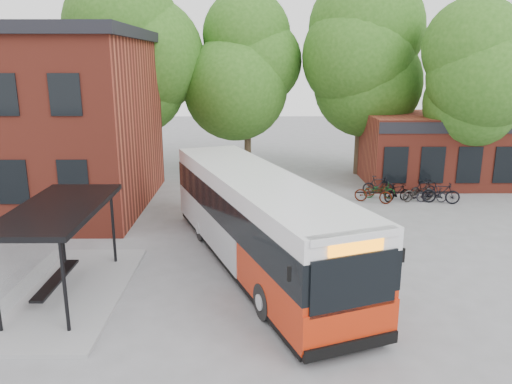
{
  "coord_description": "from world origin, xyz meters",
  "views": [
    {
      "loc": [
        1.27,
        -15.25,
        7.06
      ],
      "look_at": [
        1.43,
        3.87,
        2.0
      ],
      "focal_mm": 35.0,
      "sensor_mm": 36.0,
      "label": 1
    }
  ],
  "objects_px": {
    "bicycle_4": "(418,192)",
    "bicycle_7": "(441,193)",
    "bicycle_6": "(432,195)",
    "bicycle_3": "(397,193)",
    "bus_shelter": "(63,251)",
    "city_bus": "(257,221)",
    "bicycle_5": "(423,189)",
    "bicycle_1": "(378,185)",
    "bicycle_0": "(373,193)",
    "bicycle_2": "(380,190)"
  },
  "relations": [
    {
      "from": "bus_shelter",
      "to": "bicycle_1",
      "type": "xyz_separation_m",
      "value": [
        12.63,
        11.91,
        -0.94
      ]
    },
    {
      "from": "bicycle_1",
      "to": "bus_shelter",
      "type": "bearing_deg",
      "value": 132.46
    },
    {
      "from": "bicycle_3",
      "to": "bus_shelter",
      "type": "bearing_deg",
      "value": 108.1
    },
    {
      "from": "bus_shelter",
      "to": "bicycle_5",
      "type": "distance_m",
      "value": 18.59
    },
    {
      "from": "city_bus",
      "to": "bicycle_5",
      "type": "distance_m",
      "value": 12.61
    },
    {
      "from": "bus_shelter",
      "to": "bicycle_2",
      "type": "distance_m",
      "value": 16.74
    },
    {
      "from": "city_bus",
      "to": "bicycle_3",
      "type": "relative_size",
      "value": 8.14
    },
    {
      "from": "city_bus",
      "to": "bicycle_6",
      "type": "distance_m",
      "value": 12.14
    },
    {
      "from": "bicycle_5",
      "to": "bicycle_6",
      "type": "xyz_separation_m",
      "value": [
        0.17,
        -0.87,
        -0.09
      ]
    },
    {
      "from": "bus_shelter",
      "to": "bicycle_0",
      "type": "height_order",
      "value": "bus_shelter"
    },
    {
      "from": "bus_shelter",
      "to": "bicycle_7",
      "type": "relative_size",
      "value": 3.78
    },
    {
      "from": "bicycle_6",
      "to": "bicycle_7",
      "type": "bearing_deg",
      "value": -117.78
    },
    {
      "from": "bus_shelter",
      "to": "bicycle_6",
      "type": "height_order",
      "value": "bus_shelter"
    },
    {
      "from": "bicycle_2",
      "to": "city_bus",
      "type": "bearing_deg",
      "value": 152.74
    },
    {
      "from": "bicycle_1",
      "to": "bicycle_4",
      "type": "relative_size",
      "value": 0.91
    },
    {
      "from": "bicycle_5",
      "to": "bus_shelter",
      "type": "bearing_deg",
      "value": 105.95
    },
    {
      "from": "bicycle_3",
      "to": "bicycle_7",
      "type": "xyz_separation_m",
      "value": [
        2.1,
        -0.4,
        0.08
      ]
    },
    {
      "from": "bicycle_1",
      "to": "bicycle_3",
      "type": "height_order",
      "value": "bicycle_1"
    },
    {
      "from": "bicycle_5",
      "to": "bicycle_6",
      "type": "distance_m",
      "value": 0.89
    },
    {
      "from": "bicycle_0",
      "to": "city_bus",
      "type": "bearing_deg",
      "value": 167.25
    },
    {
      "from": "bicycle_1",
      "to": "bicycle_5",
      "type": "bearing_deg",
      "value": -109.37
    },
    {
      "from": "bicycle_1",
      "to": "bicycle_4",
      "type": "bearing_deg",
      "value": -129.66
    },
    {
      "from": "bicycle_3",
      "to": "bicycle_4",
      "type": "height_order",
      "value": "bicycle_4"
    },
    {
      "from": "city_bus",
      "to": "bicycle_2",
      "type": "relative_size",
      "value": 7.86
    },
    {
      "from": "bicycle_3",
      "to": "bicycle_6",
      "type": "xyz_separation_m",
      "value": [
        1.73,
        -0.16,
        -0.07
      ]
    },
    {
      "from": "bicycle_3",
      "to": "bicycle_7",
      "type": "height_order",
      "value": "bicycle_7"
    },
    {
      "from": "bus_shelter",
      "to": "bicycle_5",
      "type": "height_order",
      "value": "bus_shelter"
    },
    {
      "from": "city_bus",
      "to": "bicycle_4",
      "type": "distance_m",
      "value": 11.82
    },
    {
      "from": "bicycle_4",
      "to": "bicycle_1",
      "type": "bearing_deg",
      "value": 31.7
    },
    {
      "from": "bicycle_0",
      "to": "bicycle_7",
      "type": "xyz_separation_m",
      "value": [
        3.39,
        -0.19,
        0.05
      ]
    },
    {
      "from": "city_bus",
      "to": "bicycle_4",
      "type": "bearing_deg",
      "value": 23.92
    },
    {
      "from": "bicycle_0",
      "to": "bicycle_4",
      "type": "height_order",
      "value": "bicycle_0"
    },
    {
      "from": "bicycle_2",
      "to": "bicycle_4",
      "type": "height_order",
      "value": "bicycle_4"
    },
    {
      "from": "bicycle_3",
      "to": "bicycle_1",
      "type": "bearing_deg",
      "value": 3.38
    },
    {
      "from": "bicycle_4",
      "to": "bicycle_5",
      "type": "distance_m",
      "value": 0.8
    },
    {
      "from": "bus_shelter",
      "to": "city_bus",
      "type": "distance_m",
      "value": 6.37
    },
    {
      "from": "bicycle_0",
      "to": "bus_shelter",
      "type": "bearing_deg",
      "value": 154.97
    },
    {
      "from": "city_bus",
      "to": "bicycle_3",
      "type": "height_order",
      "value": "city_bus"
    },
    {
      "from": "bus_shelter",
      "to": "bicycle_6",
      "type": "bearing_deg",
      "value": 34.54
    },
    {
      "from": "bicycle_3",
      "to": "bicycle_6",
      "type": "distance_m",
      "value": 1.74
    },
    {
      "from": "bus_shelter",
      "to": "city_bus",
      "type": "xyz_separation_m",
      "value": [
        5.94,
        2.3,
        0.17
      ]
    },
    {
      "from": "bicycle_4",
      "to": "bicycle_7",
      "type": "xyz_separation_m",
      "value": [
        1.01,
        -0.45,
        0.06
      ]
    },
    {
      "from": "bicycle_0",
      "to": "bicycle_7",
      "type": "bearing_deg",
      "value": -68.92
    },
    {
      "from": "bicycle_2",
      "to": "bicycle_6",
      "type": "xyz_separation_m",
      "value": [
        2.48,
        -0.77,
        -0.03
      ]
    },
    {
      "from": "bus_shelter",
      "to": "bicycle_0",
      "type": "xyz_separation_m",
      "value": [
        11.97,
        10.27,
        -0.95
      ]
    },
    {
      "from": "bus_shelter",
      "to": "bicycle_3",
      "type": "distance_m",
      "value": 16.92
    },
    {
      "from": "city_bus",
      "to": "bicycle_5",
      "type": "height_order",
      "value": "city_bus"
    },
    {
      "from": "bicycle_5",
      "to": "bicycle_3",
      "type": "bearing_deg",
      "value": 93.17
    },
    {
      "from": "bicycle_2",
      "to": "bicycle_7",
      "type": "height_order",
      "value": "bicycle_7"
    },
    {
      "from": "bicycle_0",
      "to": "bicycle_4",
      "type": "distance_m",
      "value": 2.4
    }
  ]
}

